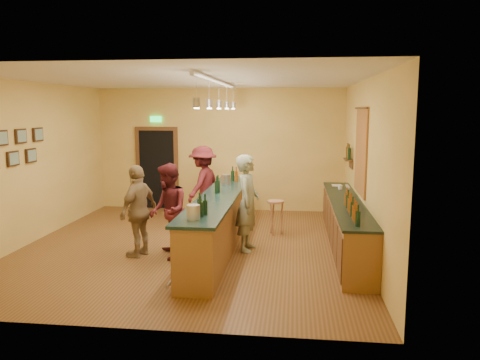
# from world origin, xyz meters

# --- Properties ---
(floor) EXTENTS (7.00, 7.00, 0.00)m
(floor) POSITION_xyz_m (0.00, 0.00, 0.00)
(floor) COLOR brown
(floor) RESTS_ON ground
(ceiling) EXTENTS (6.50, 7.00, 0.02)m
(ceiling) POSITION_xyz_m (0.00, 0.00, 3.20)
(ceiling) COLOR silver
(ceiling) RESTS_ON wall_back
(wall_back) EXTENTS (6.50, 0.02, 3.20)m
(wall_back) POSITION_xyz_m (0.00, 3.50, 1.60)
(wall_back) COLOR gold
(wall_back) RESTS_ON floor
(wall_front) EXTENTS (6.50, 0.02, 3.20)m
(wall_front) POSITION_xyz_m (0.00, -3.50, 1.60)
(wall_front) COLOR gold
(wall_front) RESTS_ON floor
(wall_left) EXTENTS (0.02, 7.00, 3.20)m
(wall_left) POSITION_xyz_m (-3.25, 0.00, 1.60)
(wall_left) COLOR gold
(wall_left) RESTS_ON floor
(wall_right) EXTENTS (0.02, 7.00, 3.20)m
(wall_right) POSITION_xyz_m (3.25, 0.00, 1.60)
(wall_right) COLOR gold
(wall_right) RESTS_ON floor
(doorway) EXTENTS (1.15, 0.09, 2.48)m
(doorway) POSITION_xyz_m (-1.70, 3.47, 1.13)
(doorway) COLOR black
(doorway) RESTS_ON wall_back
(tapestry) EXTENTS (0.03, 1.40, 1.60)m
(tapestry) POSITION_xyz_m (3.23, 0.40, 1.85)
(tapestry) COLOR maroon
(tapestry) RESTS_ON wall_right
(bottle_shelf) EXTENTS (0.17, 0.55, 0.54)m
(bottle_shelf) POSITION_xyz_m (3.17, 1.90, 1.67)
(bottle_shelf) COLOR #4D2417
(bottle_shelf) RESTS_ON wall_right
(picture_grid) EXTENTS (0.06, 2.20, 0.70)m
(picture_grid) POSITION_xyz_m (-3.21, -0.75, 1.95)
(picture_grid) COLOR #382111
(picture_grid) RESTS_ON wall_left
(back_counter) EXTENTS (0.60, 4.55, 1.27)m
(back_counter) POSITION_xyz_m (2.97, 0.18, 0.49)
(back_counter) COLOR olive
(back_counter) RESTS_ON floor
(tasting_bar) EXTENTS (0.73, 5.10, 1.38)m
(tasting_bar) POSITION_xyz_m (0.56, -0.00, 0.61)
(tasting_bar) COLOR olive
(tasting_bar) RESTS_ON floor
(pendant_track) EXTENTS (0.11, 4.60, 0.50)m
(pendant_track) POSITION_xyz_m (0.56, -0.00, 2.98)
(pendant_track) COLOR silver
(pendant_track) RESTS_ON ceiling
(bartender) EXTENTS (0.49, 0.70, 1.83)m
(bartender) POSITION_xyz_m (1.11, -0.10, 0.91)
(bartender) COLOR gray
(bartender) RESTS_ON floor
(customer_a) EXTENTS (0.91, 1.01, 1.71)m
(customer_a) POSITION_xyz_m (-0.25, -0.71, 0.86)
(customer_a) COLOR #59191E
(customer_a) RESTS_ON floor
(customer_b) EXTENTS (0.69, 1.06, 1.67)m
(customer_b) POSITION_xyz_m (-0.81, -0.67, 0.84)
(customer_b) COLOR #997A51
(customer_b) RESTS_ON floor
(customer_c) EXTENTS (0.98, 1.32, 1.82)m
(customer_c) POSITION_xyz_m (-0.16, 2.00, 0.91)
(customer_c) COLOR #59191E
(customer_c) RESTS_ON floor
(bar_stool) EXTENTS (0.36, 0.36, 0.73)m
(bar_stool) POSITION_xyz_m (1.59, 1.10, 0.59)
(bar_stool) COLOR #A46E4A
(bar_stool) RESTS_ON floor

